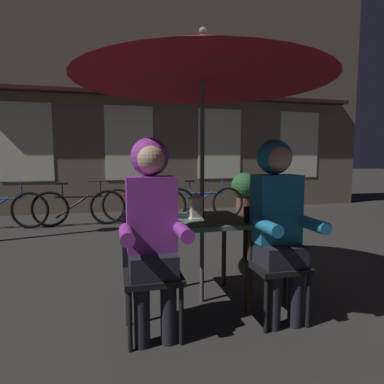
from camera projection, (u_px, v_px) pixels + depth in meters
ground_plane at (202, 301)px, 2.87m from camera, size 60.00×60.00×0.00m
cafe_table at (202, 230)px, 2.80m from camera, size 0.72×0.72×0.74m
patio_umbrella at (203, 59)px, 2.66m from camera, size 2.10×2.10×2.31m
lantern at (196, 205)px, 2.74m from camera, size 0.11×0.11×0.23m
chair_left at (151, 265)px, 2.35m from camera, size 0.40×0.40×0.87m
chair_right at (273, 255)px, 2.57m from camera, size 0.40×0.40×0.87m
person_left_hooded at (152, 217)px, 2.26m from camera, size 0.45×0.56×1.40m
person_right_hooded at (278, 212)px, 2.48m from camera, size 0.45×0.56×1.40m
shopfront_building at (173, 82)px, 7.94m from camera, size 10.00×0.93×6.20m
bicycle_second at (79, 207)px, 6.05m from camera, size 1.68×0.08×0.84m
bicycle_third at (144, 204)px, 6.41m from camera, size 1.64×0.46×0.84m
bicycle_fourth at (203, 203)px, 6.65m from camera, size 1.68×0.15×0.84m
book at (185, 216)px, 2.85m from camera, size 0.23×0.19×0.02m
potted_plant at (244, 189)px, 7.54m from camera, size 0.60×0.60×0.92m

